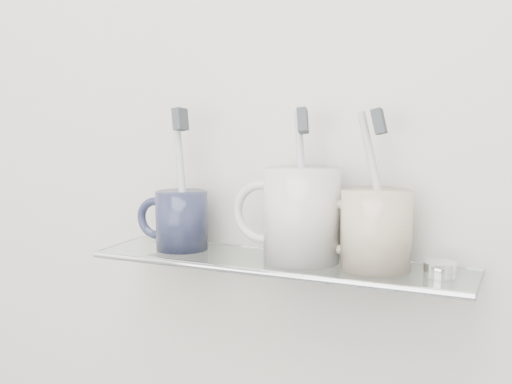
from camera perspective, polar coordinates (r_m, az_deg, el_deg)
The scene contains 18 objects.
wall_back at distance 0.88m, azimuth 3.56°, elevation 4.43°, with size 2.50×2.50×0.00m, color beige.
shelf_glass at distance 0.84m, azimuth 2.01°, elevation -6.30°, with size 0.50×0.12×0.01m, color silver.
shelf_rail at distance 0.79m, azimuth 0.51°, elevation -7.20°, with size 0.01×0.01×0.50m, color silver.
bracket_left at distance 0.98m, azimuth -8.49°, elevation -5.04°, with size 0.02×0.02×0.03m, color silver.
bracket_right at distance 0.84m, azimuth 16.78°, elevation -7.45°, with size 0.02×0.02×0.03m, color silver.
mug_left at distance 0.90m, azimuth -6.61°, elevation -2.52°, with size 0.07×0.07×0.08m, color #1E2241.
mug_left_handle at distance 0.92m, azimuth -8.88°, elevation -2.31°, with size 0.06×0.06×0.01m, color #1E2241.
toothbrush_left at distance 0.89m, azimuth -6.67°, elevation 1.30°, with size 0.01×0.01×0.19m, color silver.
bristles_left at distance 0.89m, azimuth -6.75°, elevation 6.44°, with size 0.01×0.02×0.03m, color #373B40.
mug_center at distance 0.82m, azimuth 4.10°, elevation -2.07°, with size 0.10×0.10×0.12m, color silver.
mug_center_handle at distance 0.84m, azimuth 0.58°, elevation -1.82°, with size 0.08×0.08×0.01m, color silver.
toothbrush_center at distance 0.82m, azimuth 4.13°, elevation 0.74°, with size 0.01×0.01×0.19m, color #B6B7B9.
bristles_center at distance 0.81m, azimuth 4.18°, elevation 6.35°, with size 0.01×0.02×0.03m, color #373B40.
mug_right at distance 0.80m, azimuth 10.63°, elevation -3.33°, with size 0.09×0.09×0.10m, color beige.
mug_right_handle at distance 0.81m, azimuth 7.23°, elevation -3.09°, with size 0.07×0.07×0.01m, color beige.
toothbrush_right at distance 0.79m, azimuth 10.72°, elevation 0.38°, with size 0.01×0.01×0.19m, color beige.
bristles_right at distance 0.79m, azimuth 10.87°, elevation 6.18°, with size 0.01×0.02×0.03m, color #373B40.
chrome_cap at distance 0.80m, azimuth 16.04°, elevation -6.57°, with size 0.04×0.04×0.02m, color silver.
Camera 1 is at (0.30, 0.28, 1.30)m, focal length 45.00 mm.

